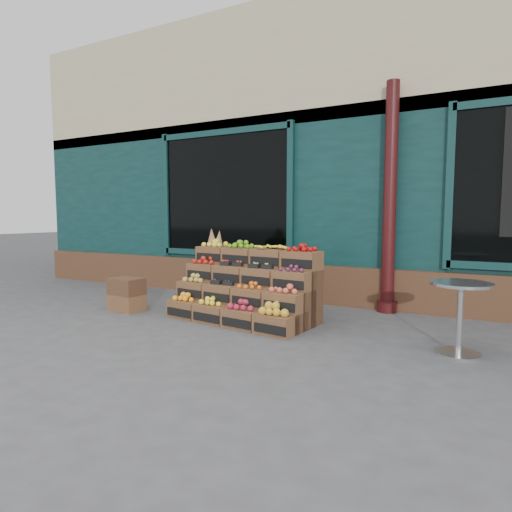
% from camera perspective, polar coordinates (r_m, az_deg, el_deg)
% --- Properties ---
extents(ground, '(60.00, 60.00, 0.00)m').
position_cam_1_polar(ground, '(4.95, -1.78, -10.63)').
color(ground, '#47474A').
rests_on(ground, ground).
extents(shop_facade, '(12.00, 6.24, 4.80)m').
position_cam_1_polar(shop_facade, '(9.59, 13.82, 11.39)').
color(shop_facade, '#0D2E2E').
rests_on(shop_facade, ground).
extents(crate_display, '(2.00, 1.16, 1.19)m').
position_cam_1_polar(crate_display, '(5.67, -1.37, -4.75)').
color(crate_display, brown).
rests_on(crate_display, ground).
extents(spare_crates, '(0.51, 0.37, 0.48)m').
position_cam_1_polar(spare_crates, '(6.44, -16.86, -4.94)').
color(spare_crates, brown).
rests_on(spare_crates, ground).
extents(bistro_table, '(0.58, 0.58, 0.72)m').
position_cam_1_polar(bistro_table, '(4.63, 25.57, -6.52)').
color(bistro_table, silver).
rests_on(bistro_table, ground).
extents(shopkeeper, '(0.81, 0.64, 1.94)m').
position_cam_1_polar(shopkeeper, '(8.07, -1.53, 2.57)').
color(shopkeeper, '#1B6131').
rests_on(shopkeeper, ground).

